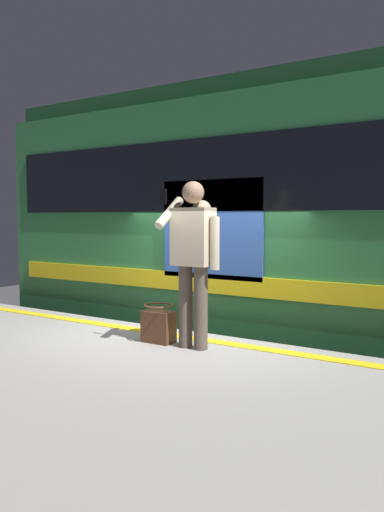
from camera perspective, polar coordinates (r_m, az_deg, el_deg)
The scene contains 7 objects.
ground_plane at distance 6.26m, azimuth -0.30°, elevation -18.53°, with size 23.96×23.96×0.00m, color #3D3D3F.
platform at distance 4.56m, azimuth -15.85°, elevation -20.07°, with size 14.24×4.23×1.12m, color gray.
safety_line at distance 5.67m, azimuth -1.97°, elevation -8.97°, with size 13.95×0.16×0.01m, color yellow.
track_rail_near at distance 7.26m, azimuth 5.33°, elevation -14.59°, with size 18.51×0.08×0.16m, color slate.
track_rail_far at distance 8.51m, azimuth 9.86°, elevation -11.79°, with size 18.51×0.08×0.16m, color slate.
passenger at distance 5.00m, azimuth 0.19°, elevation 0.64°, with size 0.57×0.55×1.67m.
handbag at distance 5.36m, azimuth -3.81°, elevation -7.79°, with size 0.34×0.31×0.40m.
Camera 1 is at (-3.14, 4.84, 2.43)m, focal length 35.34 mm.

